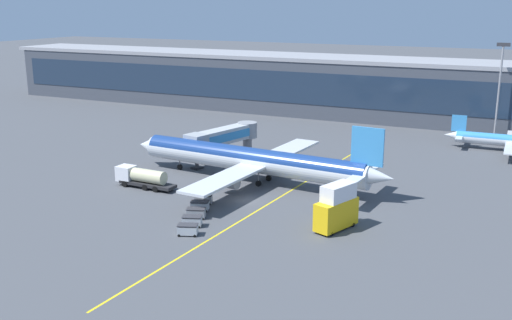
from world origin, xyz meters
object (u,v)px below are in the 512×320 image
(baggage_cart_0, at_px, (188,229))
(baggage_cart_4, at_px, (203,199))
(fuel_tanker, at_px, (142,177))
(catering_lift, at_px, (337,208))
(baggage_cart_3, at_px, (200,206))
(baggage_cart_1, at_px, (192,221))
(baggage_cart_2, at_px, (196,213))
(main_airliner, at_px, (252,160))

(baggage_cart_0, xyz_separation_m, baggage_cart_4, (-4.66, 11.92, 0.00))
(baggage_cart_0, bearing_deg, fuel_tanker, 140.78)
(catering_lift, bearing_deg, baggage_cart_3, -175.51)
(catering_lift, bearing_deg, baggage_cart_1, -157.31)
(baggage_cart_3, bearing_deg, baggage_cart_1, -68.67)
(baggage_cart_0, relative_size, baggage_cart_3, 1.00)
(baggage_cart_0, xyz_separation_m, baggage_cart_2, (-2.33, 5.96, 0.00))
(baggage_cart_0, bearing_deg, main_airliner, 96.69)
(catering_lift, xyz_separation_m, baggage_cart_4, (-21.59, 1.38, -2.28))
(baggage_cart_0, relative_size, baggage_cart_1, 1.00)
(catering_lift, height_order, baggage_cart_3, catering_lift)
(catering_lift, distance_m, baggage_cart_2, 19.93)
(baggage_cart_0, relative_size, baggage_cart_4, 1.00)
(baggage_cart_4, bearing_deg, baggage_cart_3, -68.67)
(fuel_tanker, bearing_deg, main_airliner, 35.48)
(baggage_cart_2, bearing_deg, baggage_cart_1, -68.67)
(main_airliner, height_order, baggage_cart_0, main_airliner)
(baggage_cart_2, xyz_separation_m, baggage_cart_3, (-1.16, 2.98, 0.00))
(baggage_cart_2, xyz_separation_m, baggage_cart_4, (-2.33, 5.96, 0.00))
(catering_lift, relative_size, baggage_cart_4, 2.39)
(main_airliner, xyz_separation_m, baggage_cart_0, (2.99, -25.50, -3.07))
(fuel_tanker, xyz_separation_m, baggage_cart_1, (16.91, -11.77, -0.96))
(baggage_cart_1, bearing_deg, main_airliner, 94.63)
(baggage_cart_1, distance_m, baggage_cart_4, 9.60)
(baggage_cart_1, distance_m, baggage_cart_3, 6.40)
(baggage_cart_1, bearing_deg, baggage_cart_4, 111.33)
(fuel_tanker, bearing_deg, catering_lift, -6.84)
(fuel_tanker, xyz_separation_m, baggage_cart_4, (13.42, -2.82, -0.96))
(catering_lift, xyz_separation_m, baggage_cart_3, (-20.42, -1.60, -2.28))
(baggage_cart_0, height_order, baggage_cart_4, same)
(fuel_tanker, height_order, baggage_cart_2, fuel_tanker)
(baggage_cart_0, bearing_deg, baggage_cart_1, 111.33)
(catering_lift, height_order, baggage_cart_0, catering_lift)
(baggage_cart_2, bearing_deg, main_airliner, 91.94)
(fuel_tanker, height_order, baggage_cart_4, fuel_tanker)
(baggage_cart_1, height_order, baggage_cart_4, same)
(main_airliner, relative_size, baggage_cart_0, 16.31)
(fuel_tanker, relative_size, baggage_cart_0, 3.59)
(baggage_cart_2, bearing_deg, fuel_tanker, 150.84)
(fuel_tanker, xyz_separation_m, baggage_cart_2, (15.74, -8.79, -0.96))
(baggage_cart_0, distance_m, baggage_cart_2, 6.40)
(catering_lift, distance_m, baggage_cart_4, 21.75)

